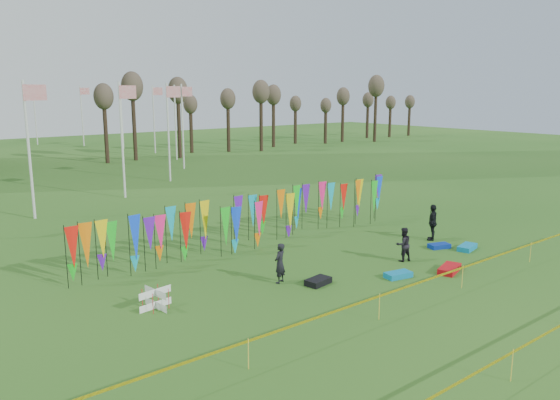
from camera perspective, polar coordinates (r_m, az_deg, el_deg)
ground at (r=20.86m, az=10.75°, el=-9.68°), size 160.00×160.00×0.00m
banner_row at (r=26.63m, az=-2.65°, el=-1.36°), size 18.64×0.64×2.43m
caution_tape_near at (r=19.60m, az=13.54°, el=-8.77°), size 26.00×0.02×0.90m
caution_tape_far at (r=17.33m, az=26.24°, el=-12.41°), size 26.00×0.02×0.90m
tree_line at (r=73.49m, az=1.25°, el=10.42°), size 53.92×1.92×7.84m
box_kite at (r=19.60m, az=-12.88°, el=-10.03°), size 0.66×0.66×0.73m
person_left at (r=21.43m, az=-0.02°, el=-6.62°), size 0.71×0.62×1.60m
person_mid at (r=24.70m, az=12.75°, el=-4.55°), size 0.83×0.63×1.52m
person_right at (r=28.45m, az=15.66°, el=-2.26°), size 1.24×1.09×1.84m
kite_bag_turquoise at (r=22.74m, az=12.25°, el=-7.65°), size 1.19×0.75×0.22m
kite_bag_blue at (r=27.31m, az=16.30°, el=-4.62°), size 1.12×0.81×0.21m
kite_bag_red at (r=23.94m, az=17.29°, el=-6.90°), size 1.50×1.04×0.25m
kite_bag_black at (r=21.53m, az=4.01°, el=-8.48°), size 1.12×0.76×0.24m
kite_bag_teal at (r=27.44m, az=18.98°, el=-4.70°), size 1.31×0.85×0.23m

